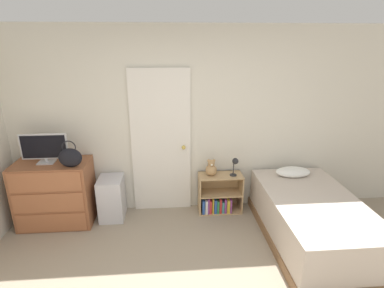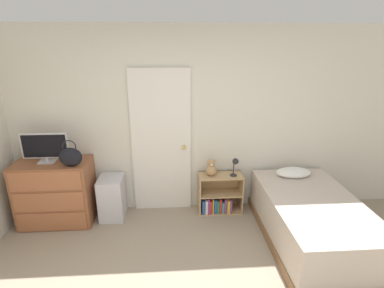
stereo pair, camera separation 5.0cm
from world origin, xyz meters
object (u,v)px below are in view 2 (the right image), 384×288
Objects in this scene: dresser at (56,192)px; storage_bin at (112,197)px; tv at (45,147)px; handbag at (71,157)px; bed at (311,220)px; bookshelf at (218,198)px; desk_lamp at (235,164)px; teddy_bear at (211,169)px.

storage_bin is at bearing 5.05° from dresser.
dresser is 0.64m from tv.
bed is (2.90, -0.49, -0.70)m from handbag.
tv is 1.69× the size of handbag.
bookshelf is at bearing 2.74° from tv.
desk_lamp is (1.70, 0.01, 0.45)m from storage_bin.
tv is 1.08m from storage_bin.
handbag is (0.36, -0.16, -0.08)m from tv.
bookshelf is (1.89, 0.27, -0.78)m from handbag.
tv is 2.40m from bookshelf.
handbag reaches higher than teddy_bear.
dresser is 3.28m from bed.
bookshelf is 2.57× the size of teddy_bear.
tv is 2.19× the size of desk_lamp.
dresser is at bearing -174.95° from storage_bin.
teddy_bear is 0.13× the size of bed.
teddy_bear reaches higher than bookshelf.
dresser is at bearing -8.07° from tv.
teddy_bear is at bearing 173.01° from desk_lamp.
teddy_bear is (2.13, 0.11, -0.40)m from tv.
tv reaches higher than bookshelf.
storage_bin is (0.76, 0.06, -0.77)m from tv.
desk_lamp reaches higher than storage_bin.
dresser is 2.21m from bookshelf.
teddy_bear is at bearing 2.92° from tv.
handbag reaches higher than bed.
tv is 0.98× the size of storage_bin.
bookshelf is 0.33× the size of bed.
bed is (1.12, -0.76, -0.38)m from teddy_bear.
tv reaches higher than bed.
handbag is 3.03m from bed.
desk_lamp is (2.46, 0.07, -0.32)m from tv.
handbag is 2.13m from desk_lamp.
desk_lamp is at bearing 1.82° from dresser.
storage_bin is 2.47× the size of teddy_bear.
bookshelf is (2.24, 0.11, -0.86)m from tv.
dresser is 0.66m from handbag.
storage_bin is at bearing 28.41° from handbag.
handbag is at bearing 170.33° from bed.
desk_lamp is (0.21, -0.04, 0.54)m from bookshelf.
handbag is 2.06m from bookshelf.
teddy_bear is (1.78, 0.27, -0.33)m from handbag.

